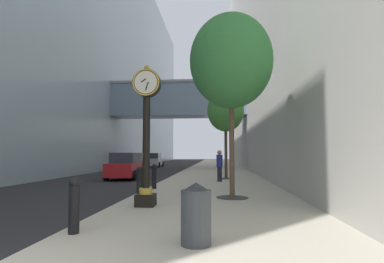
{
  "coord_description": "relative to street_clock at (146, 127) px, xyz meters",
  "views": [
    {
      "loc": [
        3.15,
        -3.55,
        1.69
      ],
      "look_at": [
        0.89,
        23.15,
        3.57
      ],
      "focal_mm": 28.83,
      "sensor_mm": 36.0,
      "label": 1
    }
  ],
  "objects": [
    {
      "name": "street_tree_mid_near",
      "position": [
        2.61,
        10.03,
        1.84
      ],
      "size": [
        2.26,
        2.26,
        5.48
      ],
      "color": "#333335",
      "rests_on": "sidewalk_right"
    },
    {
      "name": "bollard_fourth",
      "position": [
        -0.66,
        4.36,
        -1.75
      ],
      "size": [
        0.22,
        0.22,
        1.08
      ],
      "color": "black",
      "rests_on": "sidewalk_right"
    },
    {
      "name": "pedestrian_walking",
      "position": [
        2.21,
        8.03,
        -1.4
      ],
      "size": [
        0.41,
        0.41,
        1.72
      ],
      "color": "#23232D",
      "rests_on": "sidewalk_right"
    },
    {
      "name": "street_clock",
      "position": [
        0.0,
        0.0,
        0.0
      ],
      "size": [
        0.84,
        0.55,
        4.23
      ],
      "color": "black",
      "rests_on": "sidewalk_right"
    },
    {
      "name": "bollard_third",
      "position": [
        -0.66,
        1.85,
        -1.75
      ],
      "size": [
        0.22,
        0.22,
        1.08
      ],
      "color": "black",
      "rests_on": "sidewalk_right"
    },
    {
      "name": "bollard_nearest",
      "position": [
        -0.66,
        -3.15,
        -1.75
      ],
      "size": [
        0.22,
        0.22,
        1.08
      ],
      "color": "black",
      "rests_on": "sidewalk_right"
    },
    {
      "name": "ground_plane",
      "position": [
        -1.02,
        21.54,
        -2.46
      ],
      "size": [
        110.0,
        110.0,
        0.0
      ],
      "primitive_type": "plane",
      "color": "#262628",
      "rests_on": "ground"
    },
    {
      "name": "building_block_left",
      "position": [
        -13.03,
        24.52,
        11.59
      ],
      "size": [
        22.84,
        80.0,
        28.2
      ],
      "color": "#93A8B7",
      "rests_on": "ground"
    },
    {
      "name": "car_red_near",
      "position": [
        -3.91,
        11.09,
        -1.63
      ],
      "size": [
        2.03,
        4.65,
        1.72
      ],
      "color": "#AD191E",
      "rests_on": "ground"
    },
    {
      "name": "street_tree_near",
      "position": [
        2.61,
        1.9,
        2.52
      ],
      "size": [
        2.96,
        2.96,
        6.55
      ],
      "color": "#333335",
      "rests_on": "sidewalk_right"
    },
    {
      "name": "car_white_mid",
      "position": [
        -5.82,
        28.66,
        -1.63
      ],
      "size": [
        2.15,
        4.62,
        1.7
      ],
      "color": "silver",
      "rests_on": "ground"
    },
    {
      "name": "trash_bin",
      "position": [
        1.75,
        -3.69,
        -1.78
      ],
      "size": [
        0.53,
        0.53,
        1.05
      ],
      "color": "#383D42",
      "rests_on": "sidewalk_right"
    },
    {
      "name": "building_block_right",
      "position": [
        9.43,
        24.54,
        14.37
      ],
      "size": [
        9.0,
        80.0,
        33.64
      ],
      "color": "#B7B2A8",
      "rests_on": "ground"
    },
    {
      "name": "sidewalk_right",
      "position": [
        1.95,
        24.54,
        -2.39
      ],
      "size": [
        5.94,
        80.0,
        0.14
      ],
      "primitive_type": "cube",
      "color": "#BCB29E",
      "rests_on": "ground"
    }
  ]
}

